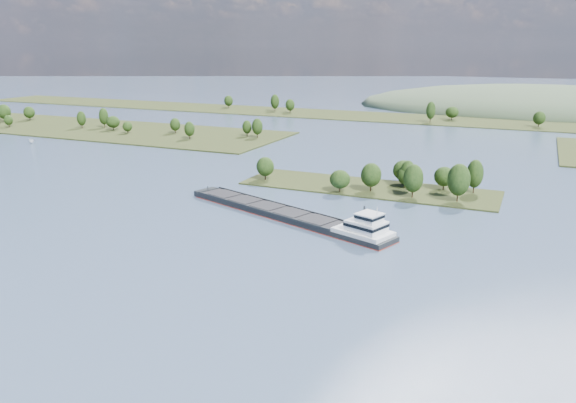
% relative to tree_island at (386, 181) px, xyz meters
% --- Properties ---
extents(ground, '(1800.00, 1800.00, 0.00)m').
position_rel_tree_island_xyz_m(ground, '(-7.38, -59.25, -3.98)').
color(ground, '#3B4C66').
rests_on(ground, ground).
extents(tree_island, '(100.00, 30.65, 15.08)m').
position_rel_tree_island_xyz_m(tree_island, '(0.00, 0.00, 0.00)').
color(tree_island, '#272F15').
rests_on(tree_island, ground).
extents(left_bank, '(300.00, 80.00, 14.93)m').
position_rel_tree_island_xyz_m(left_bank, '(-236.99, 80.93, -3.10)').
color(left_bank, '#272F15').
rests_on(left_bank, ground).
extents(back_shoreline, '(900.00, 60.00, 16.16)m').
position_rel_tree_island_xyz_m(back_shoreline, '(-0.07, 220.51, -3.29)').
color(back_shoreline, '#272F15').
rests_on(back_shoreline, ground).
extents(hill_west, '(320.00, 160.00, 44.00)m').
position_rel_tree_island_xyz_m(hill_west, '(52.62, 320.75, -3.98)').
color(hill_west, '#3B4D35').
rests_on(hill_west, ground).
extents(cargo_barge, '(82.61, 37.77, 11.39)m').
position_rel_tree_island_xyz_m(cargo_barge, '(-16.87, -48.97, -2.54)').
color(cargo_barge, black).
rests_on(cargo_barge, ground).
extents(motorboat, '(6.60, 5.46, 2.44)m').
position_rel_tree_island_xyz_m(motorboat, '(-213.38, 23.27, -2.76)').
color(motorboat, white).
rests_on(motorboat, ground).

